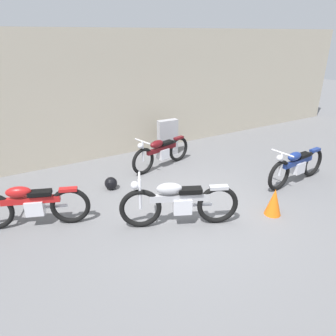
{
  "coord_description": "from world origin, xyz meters",
  "views": [
    {
      "loc": [
        -3.2,
        -4.38,
        3.28
      ],
      "look_at": [
        -0.0,
        1.05,
        0.55
      ],
      "focal_mm": 33.4,
      "sensor_mm": 36.0,
      "label": 1
    }
  ],
  "objects_px": {
    "motorcycle_maroon": "(161,152)",
    "motorcycle_silver": "(179,202)",
    "traffic_cone": "(274,202)",
    "motorcycle_red": "(31,205)",
    "motorcycle_blue": "(297,166)",
    "stone_marker": "(168,137)",
    "helmet": "(111,183)"
  },
  "relations": [
    {
      "from": "motorcycle_maroon",
      "to": "motorcycle_silver",
      "type": "xyz_separation_m",
      "value": [
        -1.06,
        -2.53,
        0.05
      ]
    },
    {
      "from": "stone_marker",
      "to": "motorcycle_silver",
      "type": "xyz_separation_m",
      "value": [
        -1.7,
        -3.27,
        -0.04
      ]
    },
    {
      "from": "motorcycle_red",
      "to": "motorcycle_blue",
      "type": "xyz_separation_m",
      "value": [
        5.64,
        -1.21,
        -0.01
      ]
    },
    {
      "from": "traffic_cone",
      "to": "motorcycle_red",
      "type": "height_order",
      "value": "motorcycle_red"
    },
    {
      "from": "traffic_cone",
      "to": "motorcycle_silver",
      "type": "xyz_separation_m",
      "value": [
        -1.79,
        0.63,
        0.2
      ]
    },
    {
      "from": "stone_marker",
      "to": "motorcycle_red",
      "type": "distance_m",
      "value": 4.46
    },
    {
      "from": "stone_marker",
      "to": "helmet",
      "type": "relative_size",
      "value": 3.59
    },
    {
      "from": "helmet",
      "to": "motorcycle_silver",
      "type": "distance_m",
      "value": 2.1
    },
    {
      "from": "stone_marker",
      "to": "motorcycle_maroon",
      "type": "bearing_deg",
      "value": -130.31
    },
    {
      "from": "helmet",
      "to": "motorcycle_red",
      "type": "height_order",
      "value": "motorcycle_red"
    },
    {
      "from": "motorcycle_red",
      "to": "motorcycle_blue",
      "type": "relative_size",
      "value": 0.96
    },
    {
      "from": "motorcycle_maroon",
      "to": "helmet",
      "type": "bearing_deg",
      "value": 4.22
    },
    {
      "from": "stone_marker",
      "to": "traffic_cone",
      "type": "bearing_deg",
      "value": -88.63
    },
    {
      "from": "traffic_cone",
      "to": "motorcycle_blue",
      "type": "bearing_deg",
      "value": 25.64
    },
    {
      "from": "traffic_cone",
      "to": "motorcycle_red",
      "type": "xyz_separation_m",
      "value": [
        -4.1,
        1.95,
        0.17
      ]
    },
    {
      "from": "stone_marker",
      "to": "motorcycle_silver",
      "type": "bearing_deg",
      "value": -117.39
    },
    {
      "from": "helmet",
      "to": "motorcycle_red",
      "type": "relative_size",
      "value": 0.15
    },
    {
      "from": "motorcycle_red",
      "to": "traffic_cone",
      "type": "bearing_deg",
      "value": 175.94
    },
    {
      "from": "traffic_cone",
      "to": "motorcycle_blue",
      "type": "relative_size",
      "value": 0.27
    },
    {
      "from": "stone_marker",
      "to": "motorcycle_maroon",
      "type": "height_order",
      "value": "stone_marker"
    },
    {
      "from": "motorcycle_red",
      "to": "motorcycle_silver",
      "type": "distance_m",
      "value": 2.66
    },
    {
      "from": "stone_marker",
      "to": "traffic_cone",
      "type": "distance_m",
      "value": 3.91
    },
    {
      "from": "motorcycle_red",
      "to": "motorcycle_silver",
      "type": "bearing_deg",
      "value": 171.7
    },
    {
      "from": "motorcycle_red",
      "to": "motorcycle_blue",
      "type": "height_order",
      "value": "motorcycle_red"
    },
    {
      "from": "traffic_cone",
      "to": "motorcycle_maroon",
      "type": "height_order",
      "value": "motorcycle_maroon"
    },
    {
      "from": "stone_marker",
      "to": "motorcycle_maroon",
      "type": "distance_m",
      "value": 0.98
    },
    {
      "from": "motorcycle_maroon",
      "to": "motorcycle_silver",
      "type": "height_order",
      "value": "motorcycle_silver"
    },
    {
      "from": "motorcycle_maroon",
      "to": "motorcycle_blue",
      "type": "distance_m",
      "value": 3.32
    },
    {
      "from": "traffic_cone",
      "to": "stone_marker",
      "type": "bearing_deg",
      "value": 91.37
    },
    {
      "from": "stone_marker",
      "to": "motorcycle_silver",
      "type": "relative_size",
      "value": 0.51
    },
    {
      "from": "helmet",
      "to": "motorcycle_maroon",
      "type": "height_order",
      "value": "motorcycle_maroon"
    },
    {
      "from": "traffic_cone",
      "to": "motorcycle_red",
      "type": "bearing_deg",
      "value": 154.55
    }
  ]
}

